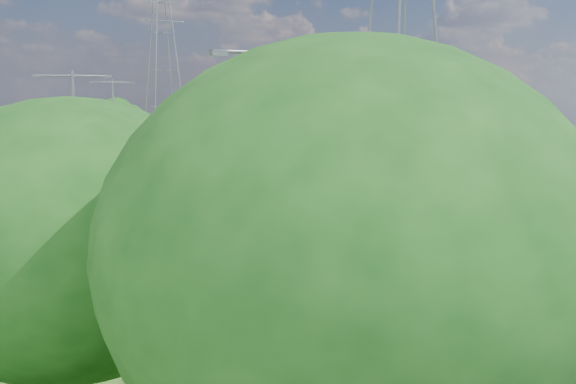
% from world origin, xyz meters
% --- Properties ---
extents(ground, '(260.00, 260.00, 0.00)m').
position_xyz_m(ground, '(0.00, 60.00, 0.00)').
color(ground, '#315919').
rests_on(ground, ground).
extents(road, '(8.00, 150.00, 0.06)m').
position_xyz_m(road, '(0.00, 66.00, 0.03)').
color(road, black).
rests_on(road, ground).
extents(curb_left, '(0.50, 150.00, 0.22)m').
position_xyz_m(curb_left, '(-4.25, 66.00, 0.11)').
color(curb_left, gray).
rests_on(curb_left, ground).
extents(curb_right, '(0.50, 150.00, 0.22)m').
position_xyz_m(curb_right, '(4.25, 66.00, 0.11)').
color(curb_right, gray).
rests_on(curb_right, ground).
extents(speed_limit_sign, '(0.55, 0.09, 2.40)m').
position_xyz_m(speed_limit_sign, '(5.20, 37.98, 1.60)').
color(speed_limit_sign, slate).
rests_on(speed_limit_sign, ground).
extents(overpass, '(30.00, 3.00, 3.20)m').
position_xyz_m(overpass, '(0.00, 140.00, 2.41)').
color(overpass, gray).
rests_on(overpass, ground).
extents(streetlight_near_left, '(5.90, 0.25, 10.00)m').
position_xyz_m(streetlight_near_left, '(-6.00, 12.00, 5.94)').
color(streetlight_near_left, slate).
rests_on(streetlight_near_left, ground).
extents(streetlight_mid_left, '(5.90, 0.25, 10.00)m').
position_xyz_m(streetlight_mid_left, '(-6.00, 45.00, 5.94)').
color(streetlight_mid_left, slate).
rests_on(streetlight_mid_left, ground).
extents(streetlight_far_right, '(5.90, 0.25, 10.00)m').
position_xyz_m(streetlight_far_right, '(6.00, 78.00, 5.94)').
color(streetlight_far_right, slate).
rests_on(streetlight_far_right, ground).
extents(power_tower_near, '(9.00, 6.40, 28.00)m').
position_xyz_m(power_tower_near, '(22.00, 40.00, 14.01)').
color(power_tower_near, slate).
rests_on(power_tower_near, ground).
extents(power_tower_far, '(9.00, 6.40, 28.00)m').
position_xyz_m(power_tower_far, '(26.00, 115.00, 14.01)').
color(power_tower_far, slate).
rests_on(power_tower_far, ground).
extents(tree_la, '(7.14, 7.14, 8.30)m').
position_xyz_m(tree_la, '(-14.00, 8.00, 5.27)').
color(tree_la, black).
rests_on(tree_la, ground).
extents(tree_lf, '(7.98, 7.98, 9.28)m').
position_xyz_m(tree_lf, '(-11.00, 2.00, 5.89)').
color(tree_lf, black).
rests_on(tree_lf, ground).
extents(tree_rb, '(6.72, 6.72, 7.82)m').
position_xyz_m(tree_rb, '(16.00, 30.00, 4.95)').
color(tree_rb, black).
rests_on(tree_rb, ground).
extents(tree_rc, '(5.88, 5.88, 6.84)m').
position_xyz_m(tree_rc, '(15.00, 52.00, 4.33)').
color(tree_rc, black).
rests_on(tree_rc, ground).
extents(tree_rd, '(7.14, 7.14, 8.30)m').
position_xyz_m(tree_rd, '(17.00, 76.00, 5.27)').
color(tree_rd, black).
rests_on(tree_rd, ground).
extents(tree_re, '(5.46, 5.46, 6.35)m').
position_xyz_m(tree_re, '(14.50, 100.00, 4.02)').
color(tree_re, black).
rests_on(tree_re, ground).
extents(tree_rf, '(6.30, 6.30, 7.33)m').
position_xyz_m(tree_rf, '(18.00, 120.00, 4.64)').
color(tree_rf, black).
rests_on(tree_rf, ground).
extents(bus_outbound, '(4.74, 12.21, 3.32)m').
position_xyz_m(bus_outbound, '(2.38, 55.93, 1.72)').
color(bus_outbound, white).
rests_on(bus_outbound, road).
extents(bus_inbound, '(3.57, 10.26, 2.80)m').
position_xyz_m(bus_inbound, '(-2.19, 52.11, 1.46)').
color(bus_inbound, silver).
rests_on(bus_inbound, road).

